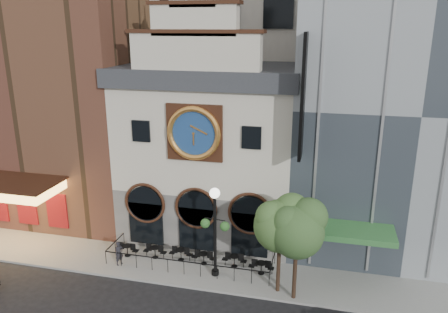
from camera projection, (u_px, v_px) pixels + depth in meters
ground at (178, 287)px, 26.00m from camera, size 120.00×120.00×0.00m
sidewalk at (191, 265)px, 28.30m from camera, size 44.00×5.00×0.15m
clock_building at (211, 145)px, 31.33m from camera, size 12.60×8.78×18.65m
theater_building at (60, 56)px, 34.53m from camera, size 14.00×15.60×25.00m
retail_building at (405, 100)px, 29.39m from camera, size 14.00×14.40×20.00m
cafe_railing at (190, 257)px, 28.15m from camera, size 10.60×2.60×0.90m
bistro_0 at (127, 249)px, 29.12m from camera, size 1.58×0.68×0.90m
bistro_1 at (155, 251)px, 28.88m from camera, size 1.58×0.68×0.90m
bistro_2 at (181, 254)px, 28.60m from camera, size 1.58×0.68×0.90m
bistro_3 at (204, 257)px, 28.11m from camera, size 1.58×0.68×0.90m
bistro_4 at (234, 260)px, 27.83m from camera, size 1.58×0.68×0.90m
bistro_5 at (261, 267)px, 27.02m from camera, size 1.58×0.68×0.90m
pedestrian at (119, 253)px, 27.96m from camera, size 0.63×0.70×1.60m
lamppost at (215, 222)px, 26.01m from camera, size 1.83×0.71×5.73m
tree_left at (298, 227)px, 23.54m from camera, size 3.10×2.98×5.96m
tree_right at (281, 222)px, 24.20m from camera, size 3.10×2.98×5.96m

